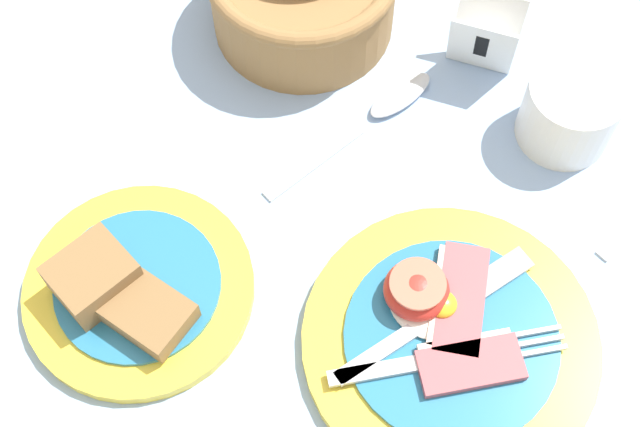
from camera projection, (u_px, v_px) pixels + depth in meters
ground_plane at (374, 361)px, 0.70m from camera, size 3.00×3.00×0.00m
breakfast_plate at (448, 334)px, 0.69m from camera, size 0.23×0.23×0.04m
bread_plate at (132, 289)px, 0.71m from camera, size 0.19×0.19×0.05m
sugar_cup at (570, 110)px, 0.76m from camera, size 0.08×0.08×0.07m
number_card at (484, 37)px, 0.80m from camera, size 0.06×0.05×0.07m
teaspoon_by_saucer at (378, 112)px, 0.80m from camera, size 0.12×0.17×0.01m
teaspoon_near_cup at (584, 273)px, 0.72m from camera, size 0.12×0.17×0.01m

